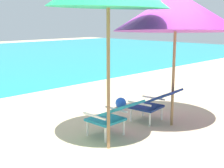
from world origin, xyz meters
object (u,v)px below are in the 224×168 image
lounge_chair_left (113,114)px  lounge_chair_right (155,102)px  beach_umbrella_right (176,11)px  beach_ball (121,103)px

lounge_chair_left → lounge_chair_right: size_ratio=0.95×
lounge_chair_right → lounge_chair_left: bearing=-179.5°
lounge_chair_left → lounge_chair_right: (1.10, 0.01, 0.00)m
lounge_chair_right → beach_umbrella_right: 1.67m
lounge_chair_left → beach_umbrella_right: bearing=-13.8°
lounge_chair_left → lounge_chair_right: 1.10m
beach_ball → beach_umbrella_right: bearing=-95.7°
beach_umbrella_right → beach_ball: 2.40m
lounge_chair_right → beach_umbrella_right: beach_umbrella_right is taller
lounge_chair_left → beach_umbrella_right: 2.06m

